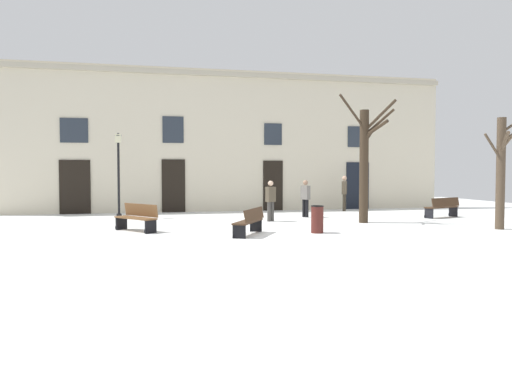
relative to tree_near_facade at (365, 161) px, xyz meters
name	(u,v)px	position (x,y,z in m)	size (l,w,h in m)	color
ground_plane	(268,233)	(-4.42, -2.25, -2.40)	(37.09, 37.09, 0.00)	white
building_facade	(225,140)	(-4.42, 6.67, 1.17)	(23.18, 0.60, 7.04)	beige
tree_near_facade	(365,161)	(0.00, 0.00, 0.00)	(2.32, 1.87, 4.88)	#382B1E
tree_center	(502,167)	(3.66, -2.96, -0.26)	(1.89, 2.34, 4.26)	#4C3D2D
streetlamp	(118,166)	(-9.42, 3.82, -0.17)	(0.30, 0.30, 3.62)	black
litter_bin	(317,219)	(-2.84, -2.57, -1.95)	(0.43, 0.43, 0.89)	#4C1E19
bench_back_to_back_left	(250,221)	(-5.07, -2.58, -1.96)	(1.31, 1.85, 0.84)	#3D2819
bench_near_center_tree	(137,217)	(-8.54, -0.86, -1.94)	(1.45, 1.65, 0.91)	brown
bench_back_to_back_right	(443,207)	(4.19, 1.22, -1.94)	(1.85, 1.08, 0.87)	#3D2819
person_near_bench	(344,191)	(1.36, 5.26, -1.41)	(0.38, 0.44, 1.77)	#2D271E
person_by_shop_door	(305,197)	(-1.53, 2.65, -1.51)	(0.37, 0.44, 1.61)	black
person_crossing_plaza	(271,199)	(-3.43, 1.30, -1.51)	(0.44, 0.38, 1.62)	#403D3A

